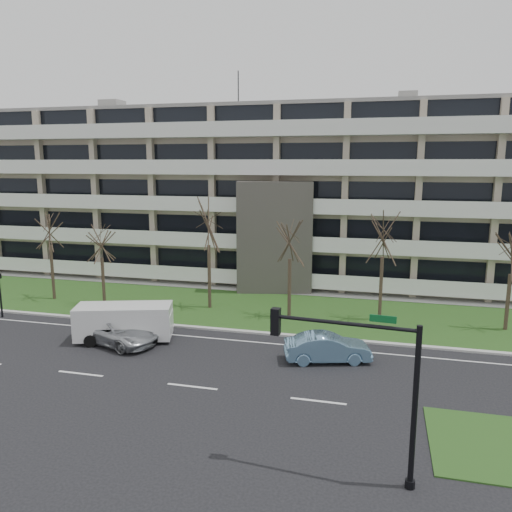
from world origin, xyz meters
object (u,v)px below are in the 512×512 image
(white_van, at_px, (125,319))
(traffic_signal, at_px, (364,374))
(silver_pickup, at_px, (116,331))
(pedestrian_signal, at_px, (0,288))
(blue_sedan, at_px, (327,348))

(white_van, xyz_separation_m, traffic_signal, (14.18, -10.06, 2.44))
(silver_pickup, bearing_deg, pedestrian_signal, 93.42)
(blue_sedan, height_order, white_van, white_van)
(traffic_signal, bearing_deg, pedestrian_signal, 158.99)
(silver_pickup, height_order, pedestrian_signal, pedestrian_signal)
(blue_sedan, height_order, pedestrian_signal, pedestrian_signal)
(blue_sedan, relative_size, traffic_signal, 0.79)
(silver_pickup, relative_size, traffic_signal, 0.93)
(traffic_signal, xyz_separation_m, pedestrian_signal, (-24.69, 12.07, -1.68))
(blue_sedan, xyz_separation_m, white_van, (-12.03, 0.25, 0.54))
(silver_pickup, bearing_deg, traffic_signal, -105.49)
(white_van, distance_m, traffic_signal, 17.56)
(traffic_signal, height_order, pedestrian_signal, traffic_signal)
(silver_pickup, xyz_separation_m, white_van, (0.28, 0.60, 0.55))
(traffic_signal, bearing_deg, blue_sedan, 107.44)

